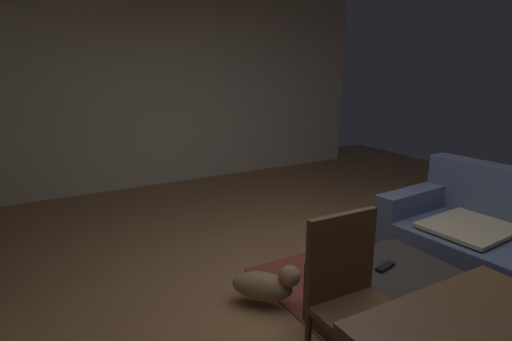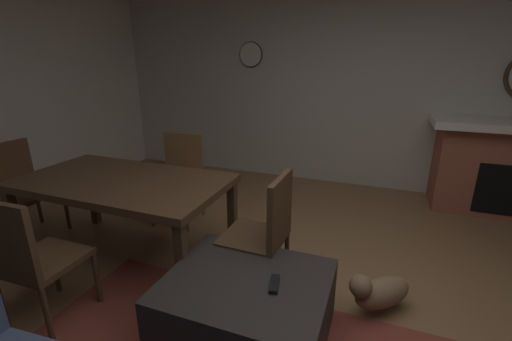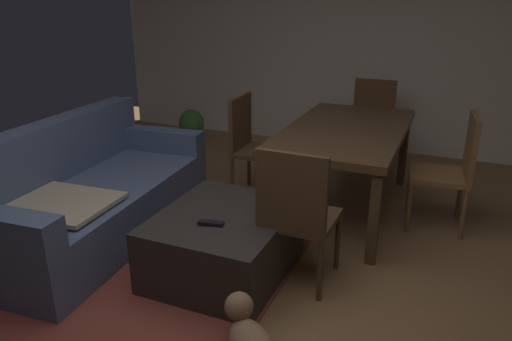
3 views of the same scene
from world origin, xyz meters
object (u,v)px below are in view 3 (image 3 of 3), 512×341
(couch, at_px, (88,197))
(dining_chair_east, at_px, (371,119))
(tv_remote, at_px, (211,223))
(potted_plant, at_px, (192,127))
(dining_chair_west, at_px, (296,211))
(dining_table, at_px, (345,136))
(dining_chair_north, at_px, (251,141))
(ottoman_coffee_table, at_px, (224,243))
(dining_chair_south, at_px, (453,165))

(couch, distance_m, dining_chair_east, 3.02)
(tv_remote, bearing_deg, potted_plant, 20.92)
(dining_chair_west, height_order, potted_plant, dining_chair_west)
(dining_chair_east, bearing_deg, dining_table, -179.98)
(dining_chair_north, bearing_deg, dining_chair_west, -145.72)
(dining_chair_north, bearing_deg, dining_table, -89.83)
(ottoman_coffee_table, xyz_separation_m, dining_chair_west, (0.05, -0.48, 0.31))
(couch, bearing_deg, dining_chair_east, -34.28)
(dining_chair_east, relative_size, potted_plant, 1.95)
(dining_chair_north, bearing_deg, couch, 145.68)
(tv_remote, bearing_deg, dining_chair_south, -54.02)
(tv_remote, xyz_separation_m, dining_chair_east, (2.75, -0.48, 0.08))
(dining_chair_south, relative_size, potted_plant, 1.95)
(dining_table, height_order, potted_plant, dining_table)
(ottoman_coffee_table, xyz_separation_m, dining_chair_north, (1.31, 0.38, 0.31))
(tv_remote, height_order, dining_chair_south, dining_chair_south)
(couch, xyz_separation_m, potted_plant, (2.27, 0.42, -0.04))
(couch, relative_size, ottoman_coffee_table, 2.17)
(tv_remote, distance_m, dining_chair_east, 2.79)
(dining_table, xyz_separation_m, dining_chair_north, (-0.00, 0.86, -0.14))
(dining_chair_south, bearing_deg, couch, 115.84)
(dining_chair_west, bearing_deg, dining_chair_east, -0.04)
(dining_chair_east, height_order, potted_plant, dining_chair_east)
(ottoman_coffee_table, relative_size, potted_plant, 2.03)
(couch, xyz_separation_m, dining_chair_north, (1.23, -0.84, 0.21))
(ottoman_coffee_table, relative_size, dining_chair_south, 1.04)
(couch, distance_m, dining_table, 2.13)
(dining_chair_south, bearing_deg, dining_table, 90.53)
(couch, height_order, dining_chair_north, dining_chair_north)
(dining_chair_north, relative_size, dining_chair_south, 1.00)
(dining_chair_south, xyz_separation_m, potted_plant, (1.03, 2.98, -0.25))
(tv_remote, xyz_separation_m, dining_chair_south, (1.49, -1.34, 0.08))
(potted_plant, bearing_deg, couch, -169.51)
(dining_chair_west, bearing_deg, ottoman_coffee_table, 95.83)
(ottoman_coffee_table, bearing_deg, dining_chair_east, -10.65)
(tv_remote, bearing_deg, dining_chair_west, -77.14)
(potted_plant, bearing_deg, ottoman_coffee_table, -145.18)
(tv_remote, bearing_deg, couch, 66.21)
(tv_remote, bearing_deg, dining_chair_north, 2.25)
(couch, relative_size, potted_plant, 4.41)
(couch, distance_m, dining_chair_south, 2.85)
(ottoman_coffee_table, xyz_separation_m, tv_remote, (-0.17, -0.00, 0.23))
(dining_chair_east, distance_m, potted_plant, 2.15)
(dining_chair_east, xyz_separation_m, dining_chair_west, (-2.52, 0.00, 0.00))
(tv_remote, xyz_separation_m, dining_chair_west, (0.22, -0.48, 0.08))
(dining_chair_north, xyz_separation_m, dining_chair_west, (-1.26, -0.86, 0.00))
(couch, distance_m, dining_chair_north, 1.50)
(tv_remote, distance_m, dining_chair_north, 1.53)
(ottoman_coffee_table, bearing_deg, tv_remote, -179.49)
(tv_remote, xyz_separation_m, dining_chair_north, (1.48, 0.38, 0.08))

